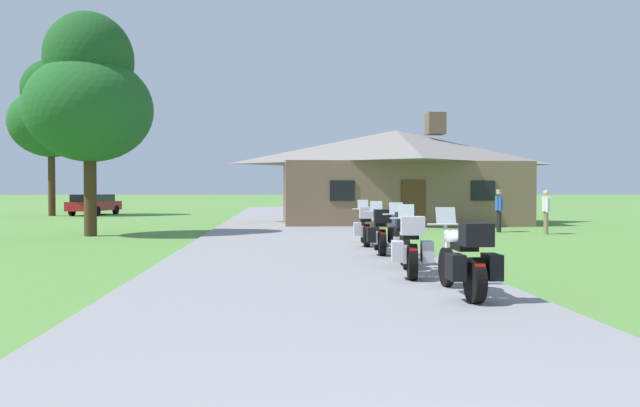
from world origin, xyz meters
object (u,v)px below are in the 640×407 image
(motorcycle_silver_nearest_to_camera, at_px, (465,260))
(motorcycle_yellow_farthest_in_row, at_px, (365,226))
(motorcycle_silver_fourth_in_row, at_px, (380,232))
(motorcycle_green_second_in_row, at_px, (410,246))
(motorcycle_blue_third_in_row, at_px, (401,237))
(bystander_white_shirt_beside_signpost, at_px, (546,209))
(parked_red_suv_far_left, at_px, (94,204))
(bystander_blue_shirt_near_lodge, at_px, (499,208))
(tree_left_near, at_px, (89,95))
(tree_left_far, at_px, (51,113))

(motorcycle_silver_nearest_to_camera, xyz_separation_m, motorcycle_yellow_farthest_in_row, (-0.19, 8.39, 0.00))
(motorcycle_silver_fourth_in_row, bearing_deg, motorcycle_green_second_in_row, -87.80)
(motorcycle_blue_third_in_row, relative_size, bystander_white_shirt_beside_signpost, 1.25)
(motorcycle_green_second_in_row, relative_size, parked_red_suv_far_left, 0.43)
(bystander_white_shirt_beside_signpost, bearing_deg, bystander_blue_shirt_near_lodge, -117.78)
(motorcycle_silver_nearest_to_camera, distance_m, bystander_blue_shirt_near_lodge, 15.49)
(motorcycle_silver_nearest_to_camera, relative_size, tree_left_near, 0.26)
(bystander_white_shirt_beside_signpost, distance_m, tree_left_far, 31.45)
(bystander_blue_shirt_near_lodge, bearing_deg, motorcycle_yellow_farthest_in_row, -38.82)
(motorcycle_green_second_in_row, bearing_deg, tree_left_far, 128.47)
(bystander_white_shirt_beside_signpost, bearing_deg, motorcycle_silver_nearest_to_camera, -15.41)
(motorcycle_blue_third_in_row, distance_m, bystander_white_shirt_beside_signpost, 11.45)
(motorcycle_blue_third_in_row, distance_m, bystander_blue_shirt_near_lodge, 11.64)
(tree_left_far, bearing_deg, motorcycle_silver_nearest_to_camera, -61.15)
(parked_red_suv_far_left, bearing_deg, tree_left_near, -64.48)
(motorcycle_silver_fourth_in_row, bearing_deg, bystander_blue_shirt_near_lodge, 57.07)
(motorcycle_silver_fourth_in_row, height_order, bystander_blue_shirt_near_lodge, bystander_blue_shirt_near_lodge)
(bystander_white_shirt_beside_signpost, xyz_separation_m, tree_left_near, (-16.80, 0.32, 4.15))
(bystander_white_shirt_beside_signpost, height_order, tree_left_near, tree_left_near)
(tree_left_far, bearing_deg, parked_red_suv_far_left, 22.87)
(motorcycle_yellow_farthest_in_row, relative_size, tree_left_far, 0.20)
(bystander_blue_shirt_near_lodge, xyz_separation_m, tree_left_near, (-15.45, -0.89, 4.14))
(motorcycle_yellow_farthest_in_row, relative_size, bystander_blue_shirt_near_lodge, 1.24)
(motorcycle_silver_nearest_to_camera, distance_m, tree_left_far, 36.54)
(motorcycle_green_second_in_row, bearing_deg, bystander_blue_shirt_near_lodge, 70.62)
(motorcycle_silver_nearest_to_camera, distance_m, parked_red_suv_far_left, 35.85)
(bystander_blue_shirt_near_lodge, distance_m, bystander_white_shirt_beside_signpost, 1.81)
(tree_left_far, bearing_deg, motorcycle_green_second_in_row, -59.83)
(motorcycle_green_second_in_row, distance_m, bystander_white_shirt_beside_signpost, 13.33)
(motorcycle_blue_third_in_row, relative_size, motorcycle_silver_fourth_in_row, 1.00)
(bystander_white_shirt_beside_signpost, distance_m, tree_left_near, 17.31)
(motorcycle_silver_nearest_to_camera, xyz_separation_m, bystander_white_shirt_beside_signpost, (7.38, 13.06, 0.32))
(tree_left_near, bearing_deg, motorcycle_silver_nearest_to_camera, -54.84)
(tree_left_near, height_order, parked_red_suv_far_left, tree_left_near)
(motorcycle_green_second_in_row, height_order, parked_red_suv_far_left, parked_red_suv_far_left)
(motorcycle_blue_third_in_row, bearing_deg, motorcycle_green_second_in_row, -93.23)
(motorcycle_silver_nearest_to_camera, xyz_separation_m, tree_left_far, (-17.38, 31.55, 6.10))
(motorcycle_silver_nearest_to_camera, distance_m, bystander_white_shirt_beside_signpost, 15.00)
(motorcycle_silver_nearest_to_camera, height_order, motorcycle_yellow_farthest_in_row, same)
(parked_red_suv_far_left, bearing_deg, motorcycle_silver_nearest_to_camera, -55.94)
(motorcycle_yellow_farthest_in_row, bearing_deg, bystander_blue_shirt_near_lodge, 47.70)
(motorcycle_green_second_in_row, distance_m, parked_red_suv_far_left, 33.75)
(bystander_blue_shirt_near_lodge, bearing_deg, bystander_white_shirt_beside_signpost, 55.93)
(motorcycle_blue_third_in_row, relative_size, bystander_blue_shirt_near_lodge, 1.24)
(motorcycle_silver_fourth_in_row, xyz_separation_m, bystander_white_shirt_beside_signpost, (7.55, 6.95, 0.32))
(motorcycle_silver_nearest_to_camera, height_order, tree_left_far, tree_left_far)
(bystander_blue_shirt_near_lodge, height_order, bystander_white_shirt_beside_signpost, bystander_blue_shirt_near_lodge)
(motorcycle_silver_nearest_to_camera, bearing_deg, bystander_white_shirt_beside_signpost, 61.31)
(tree_left_near, bearing_deg, parked_red_suv_far_left, 106.17)
(motorcycle_silver_nearest_to_camera, distance_m, motorcycle_blue_third_in_row, 4.33)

